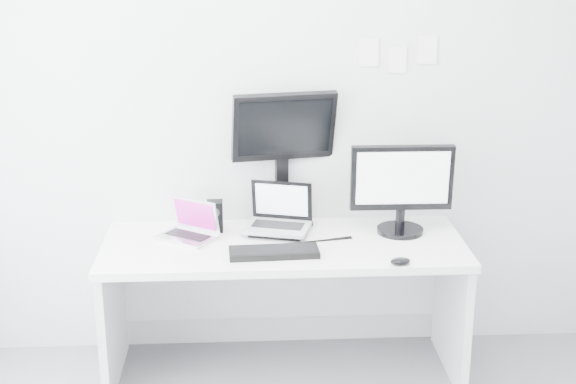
% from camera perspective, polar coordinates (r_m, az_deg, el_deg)
% --- Properties ---
extents(back_wall, '(3.60, 0.00, 3.60)m').
position_cam_1_polar(back_wall, '(4.24, -0.54, 6.04)').
color(back_wall, silver).
rests_on(back_wall, ground).
extents(desk, '(1.80, 0.70, 0.73)m').
position_cam_1_polar(desk, '(4.22, -0.29, -8.15)').
color(desk, white).
rests_on(desk, ground).
extents(macbook, '(0.34, 0.32, 0.21)m').
position_cam_1_polar(macbook, '(4.12, -7.12, -1.93)').
color(macbook, '#ACACB0').
rests_on(macbook, desk).
extents(speaker, '(0.11, 0.11, 0.16)m').
position_cam_1_polar(speaker, '(4.22, -5.10, -1.68)').
color(speaker, black).
rests_on(speaker, desk).
extents(dell_laptop, '(0.37, 0.32, 0.26)m').
position_cam_1_polar(dell_laptop, '(4.14, -0.76, -1.24)').
color(dell_laptop, '#A2A4A8').
rests_on(dell_laptop, desk).
extents(rear_monitor, '(0.56, 0.29, 0.73)m').
position_cam_1_polar(rear_monitor, '(4.25, -0.35, 2.52)').
color(rear_monitor, black).
rests_on(rear_monitor, desk).
extents(samsung_monitor, '(0.52, 0.24, 0.48)m').
position_cam_1_polar(samsung_monitor, '(4.17, 7.93, 0.26)').
color(samsung_monitor, black).
rests_on(samsung_monitor, desk).
extents(keyboard, '(0.43, 0.17, 0.03)m').
position_cam_1_polar(keyboard, '(3.92, -0.98, -4.21)').
color(keyboard, black).
rests_on(keyboard, desk).
extents(mouse, '(0.11, 0.08, 0.03)m').
position_cam_1_polar(mouse, '(3.85, 7.82, -4.80)').
color(mouse, black).
rests_on(mouse, desk).
extents(wall_note_0, '(0.10, 0.00, 0.14)m').
position_cam_1_polar(wall_note_0, '(4.23, 5.64, 9.65)').
color(wall_note_0, white).
rests_on(wall_note_0, back_wall).
extents(wall_note_1, '(0.09, 0.00, 0.13)m').
position_cam_1_polar(wall_note_1, '(4.26, 7.65, 9.09)').
color(wall_note_1, white).
rests_on(wall_note_1, back_wall).
extents(wall_note_2, '(0.10, 0.00, 0.14)m').
position_cam_1_polar(wall_note_2, '(4.28, 9.67, 9.72)').
color(wall_note_2, white).
rests_on(wall_note_2, back_wall).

